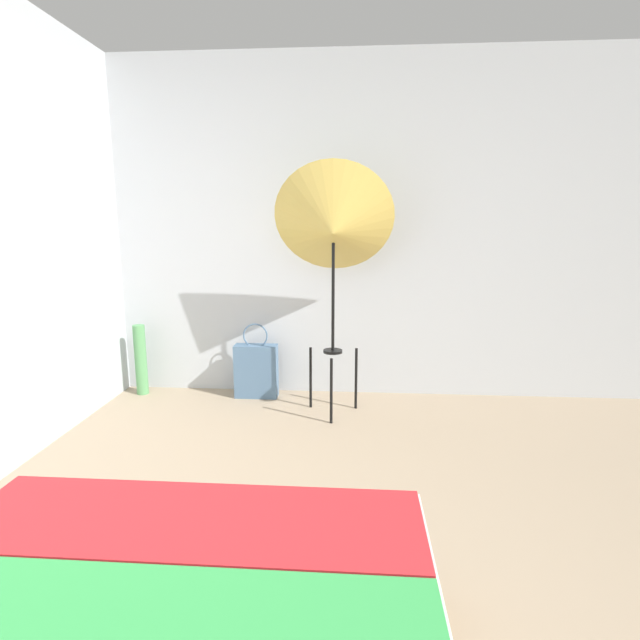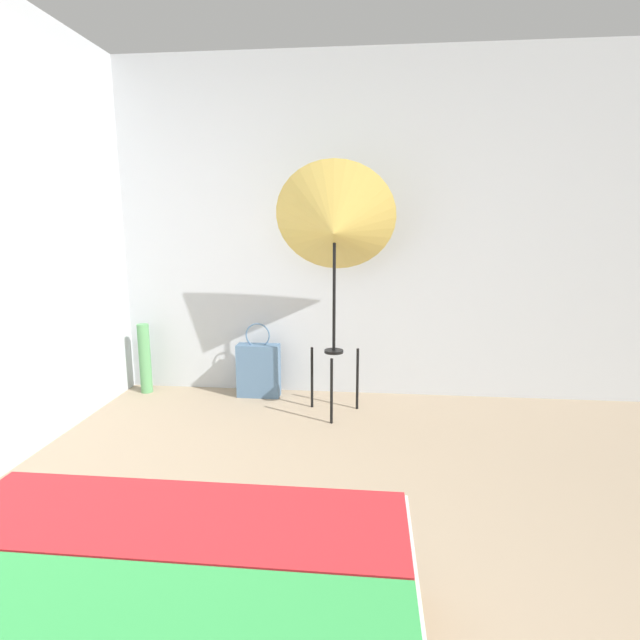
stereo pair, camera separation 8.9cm
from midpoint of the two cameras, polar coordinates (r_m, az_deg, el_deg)
The scene contains 4 objects.
wall_back at distance 3.95m, azimuth -3.82°, elevation 10.22°, with size 8.00×0.05×2.60m.
photo_umbrella at distance 3.43m, azimuth 0.79°, elevation 10.66°, with size 0.84×0.59×1.76m.
tote_bag at distance 3.98m, azimuth -7.94°, elevation -5.70°, with size 0.33×0.13×0.59m.
paper_roll at distance 4.25m, azimuth -20.37°, elevation -4.29°, with size 0.09×0.09×0.56m.
Camera 1 is at (0.50, -1.29, 1.36)m, focal length 28.00 mm.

